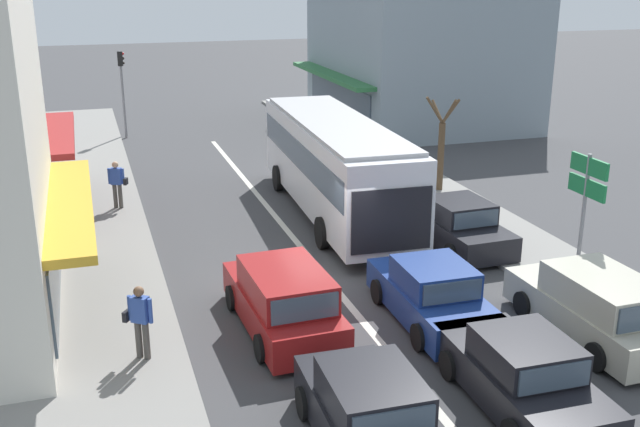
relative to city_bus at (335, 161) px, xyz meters
The scene contains 17 objects.
ground_plane 6.16m from the city_bus, 109.67° to the right, with size 140.00×140.00×0.00m, color #3F3F42.
lane_centre_line 3.12m from the city_bus, 142.31° to the right, with size 0.20×28.00×0.01m, color silver.
sidewalk_left 8.97m from the city_bus, behind, with size 5.20×44.00×0.14m, color gray.
kerb_right 4.62m from the city_bus, ahead, with size 2.80×44.00×0.12m, color gray.
building_right_far 17.14m from the city_bus, 56.14° to the left, with size 10.04×11.47×7.25m.
city_bus is the anchor object (origin of this frame).
sedan_queue_far_back 8.42m from the city_bus, 92.92° to the right, with size 1.96×4.23×1.47m.
hatchback_queue_gap_filler 13.05m from the city_bus, 106.34° to the right, with size 1.90×3.75×1.54m.
sedan_behind_bus_near 12.19m from the city_bus, 91.95° to the right, with size 1.97×4.24×1.47m.
wagon_adjacent_lane_trail 8.70m from the city_bus, 116.65° to the right, with size 2.05×4.56×1.58m.
parked_wagon_kerb_front 10.60m from the city_bus, 75.25° to the right, with size 1.98×4.52×1.58m.
parked_sedan_kerb_second 4.87m from the city_bus, 57.89° to the right, with size 1.99×4.25×1.47m.
traffic_light_downstreet 15.77m from the city_bus, 111.98° to the left, with size 0.32×0.24×4.20m.
directional_road_sign 8.76m from the city_bus, 62.77° to the right, with size 0.10×1.40×3.60m.
street_tree_right 4.73m from the city_bus, 16.02° to the left, with size 1.38×1.89×3.63m.
pedestrian_with_handbag_near 10.95m from the city_bus, 130.53° to the right, with size 0.61×0.49×1.63m.
pedestrian_browsing_midblock 7.45m from the city_bus, 159.77° to the left, with size 0.65×0.40×1.63m.
Camera 1 is at (-5.84, -17.27, 7.94)m, focal length 42.00 mm.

